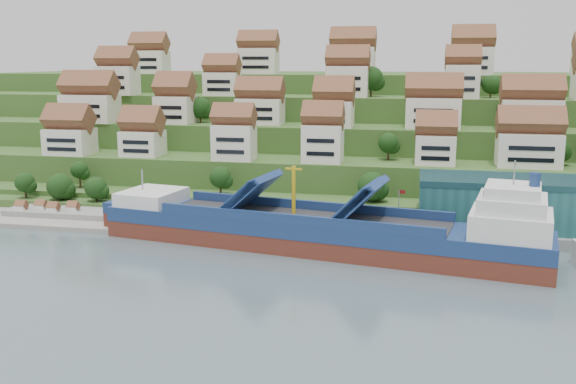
# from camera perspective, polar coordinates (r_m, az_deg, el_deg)

# --- Properties ---
(ground) EXTENTS (300.00, 300.00, 0.00)m
(ground) POSITION_cam_1_polar(r_m,az_deg,el_deg) (123.05, 1.08, -5.03)
(ground) COLOR slate
(ground) RESTS_ON ground
(quay) EXTENTS (180.00, 14.00, 2.20)m
(quay) POSITION_cam_1_polar(r_m,az_deg,el_deg) (135.28, 10.65, -3.22)
(quay) COLOR gray
(quay) RESTS_ON ground
(pebble_beach) EXTENTS (45.00, 20.00, 1.00)m
(pebble_beach) POSITION_cam_1_polar(r_m,az_deg,el_deg) (154.64, -19.68, -2.07)
(pebble_beach) COLOR gray
(pebble_beach) RESTS_ON ground
(hillside) EXTENTS (260.00, 128.00, 31.00)m
(hillside) POSITION_cam_1_polar(r_m,az_deg,el_deg) (221.90, 6.07, 5.16)
(hillside) COLOR #2D4C1E
(hillside) RESTS_ON ground
(hillside_village) EXTENTS (156.19, 61.60, 28.41)m
(hillside_village) POSITION_cam_1_polar(r_m,az_deg,el_deg) (177.48, 4.97, 7.98)
(hillside_village) COLOR white
(hillside_village) RESTS_ON ground
(hillside_trees) EXTENTS (137.29, 62.88, 30.81)m
(hillside_trees) POSITION_cam_1_polar(r_m,az_deg,el_deg) (163.70, 3.28, 5.11)
(hillside_trees) COLOR #1A3F15
(hillside_trees) RESTS_ON ground
(warehouse) EXTENTS (60.00, 15.00, 10.00)m
(warehouse) POSITION_cam_1_polar(r_m,az_deg,el_deg) (139.16, 24.04, -1.04)
(warehouse) COLOR #235E60
(warehouse) RESTS_ON quay
(flagpole) EXTENTS (1.28, 0.16, 8.00)m
(flagpole) POSITION_cam_1_polar(r_m,az_deg,el_deg) (129.10, 9.85, -1.26)
(flagpole) COLOR gray
(flagpole) RESTS_ON quay
(beach_huts) EXTENTS (14.40, 3.70, 2.20)m
(beach_huts) POSITION_cam_1_polar(r_m,az_deg,el_deg) (154.30, -20.59, -1.56)
(beach_huts) COLOR white
(beach_huts) RESTS_ON pebble_beach
(cargo_ship) EXTENTS (85.95, 27.09, 18.93)m
(cargo_ship) POSITION_cam_1_polar(r_m,az_deg,el_deg) (120.99, 3.49, -3.60)
(cargo_ship) COLOR #5F291D
(cargo_ship) RESTS_ON ground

